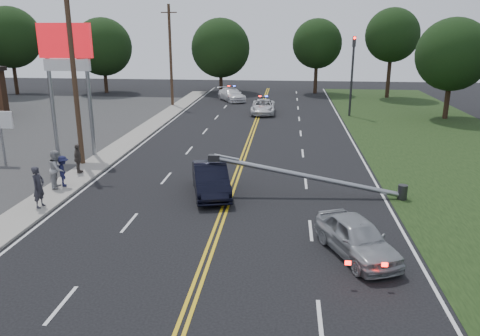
# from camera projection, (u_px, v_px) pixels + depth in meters

# --- Properties ---
(ground) EXTENTS (120.00, 120.00, 0.00)m
(ground) POSITION_uv_depth(u_px,v_px,m) (200.00, 277.00, 15.06)
(ground) COLOR black
(ground) RESTS_ON ground
(sidewalk) EXTENTS (1.80, 70.00, 0.12)m
(sidewalk) POSITION_uv_depth(u_px,v_px,m) (82.00, 175.00, 25.39)
(sidewalk) COLOR gray
(sidewalk) RESTS_ON ground
(centerline_yellow) EXTENTS (0.36, 80.00, 0.00)m
(centerline_yellow) POSITION_uv_depth(u_px,v_px,m) (235.00, 180.00, 24.59)
(centerline_yellow) COLOR gold
(centerline_yellow) RESTS_ON ground
(pylon_sign) EXTENTS (3.20, 0.35, 8.00)m
(pylon_sign) POSITION_uv_depth(u_px,v_px,m) (66.00, 58.00, 27.71)
(pylon_sign) COLOR gray
(pylon_sign) RESTS_ON ground
(small_sign) EXTENTS (1.60, 0.14, 3.10)m
(small_sign) POSITION_uv_depth(u_px,v_px,m) (0.00, 124.00, 27.20)
(small_sign) COLOR gray
(small_sign) RESTS_ON ground
(traffic_signal) EXTENTS (0.28, 0.41, 7.05)m
(traffic_signal) POSITION_uv_depth(u_px,v_px,m) (352.00, 69.00, 41.64)
(traffic_signal) COLOR #2D2D30
(traffic_signal) RESTS_ON ground
(fallen_streetlight) EXTENTS (9.36, 0.44, 1.91)m
(fallen_streetlight) POSITION_uv_depth(u_px,v_px,m) (318.00, 178.00, 22.01)
(fallen_streetlight) COLOR #2D2D30
(fallen_streetlight) RESTS_ON ground
(utility_pole_mid) EXTENTS (1.60, 0.28, 10.00)m
(utility_pole_mid) POSITION_uv_depth(u_px,v_px,m) (74.00, 77.00, 25.94)
(utility_pole_mid) COLOR #382619
(utility_pole_mid) RESTS_ON ground
(utility_pole_far) EXTENTS (1.60, 0.28, 10.00)m
(utility_pole_far) POSITION_uv_depth(u_px,v_px,m) (171.00, 56.00, 46.91)
(utility_pole_far) COLOR #382619
(utility_pole_far) RESTS_ON ground
(tree_4) EXTENTS (7.13, 7.13, 10.25)m
(tree_4) POSITION_uv_depth(u_px,v_px,m) (10.00, 38.00, 55.12)
(tree_4) COLOR black
(tree_4) RESTS_ON ground
(tree_5) EXTENTS (6.96, 6.96, 9.03)m
(tree_5) POSITION_uv_depth(u_px,v_px,m) (103.00, 47.00, 56.92)
(tree_5) COLOR black
(tree_5) RESTS_ON ground
(tree_6) EXTENTS (7.22, 7.22, 8.99)m
(tree_6) POSITION_uv_depth(u_px,v_px,m) (221.00, 48.00, 57.73)
(tree_6) COLOR black
(tree_6) RESTS_ON ground
(tree_7) EXTENTS (5.93, 5.93, 8.91)m
(tree_7) POSITION_uv_depth(u_px,v_px,m) (317.00, 44.00, 56.31)
(tree_7) COLOR black
(tree_7) RESTS_ON ground
(tree_8) EXTENTS (5.98, 5.98, 9.98)m
(tree_8) POSITION_uv_depth(u_px,v_px,m) (392.00, 35.00, 52.30)
(tree_8) COLOR black
(tree_8) RESTS_ON ground
(tree_9) EXTENTS (6.20, 6.20, 8.65)m
(tree_9) POSITION_uv_depth(u_px,v_px,m) (453.00, 55.00, 40.02)
(tree_9) COLOR black
(tree_9) RESTS_ON ground
(crashed_sedan) EXTENTS (2.63, 4.73, 1.48)m
(crashed_sedan) POSITION_uv_depth(u_px,v_px,m) (211.00, 179.00, 22.40)
(crashed_sedan) COLOR black
(crashed_sedan) RESTS_ON ground
(waiting_sedan) EXTENTS (3.04, 4.34, 1.37)m
(waiting_sedan) POSITION_uv_depth(u_px,v_px,m) (357.00, 237.00, 16.29)
(waiting_sedan) COLOR #989B9F
(waiting_sedan) RESTS_ON ground
(emergency_a) EXTENTS (2.26, 4.72, 1.30)m
(emergency_a) POSITION_uv_depth(u_px,v_px,m) (263.00, 107.00, 43.77)
(emergency_a) COLOR silver
(emergency_a) RESTS_ON ground
(emergency_b) EXTENTS (3.97, 5.15, 1.39)m
(emergency_b) POSITION_uv_depth(u_px,v_px,m) (232.00, 95.00, 51.52)
(emergency_b) COLOR silver
(emergency_b) RESTS_ON ground
(bystander_a) EXTENTS (0.50, 0.71, 1.85)m
(bystander_a) POSITION_uv_depth(u_px,v_px,m) (39.00, 187.00, 20.38)
(bystander_a) COLOR #2A2932
(bystander_a) RESTS_ON sidewalk
(bystander_b) EXTENTS (0.85, 1.02, 1.88)m
(bystander_b) POSITION_uv_depth(u_px,v_px,m) (57.00, 169.00, 22.95)
(bystander_b) COLOR #9D9EA2
(bystander_b) RESTS_ON sidewalk
(bystander_c) EXTENTS (0.96, 1.15, 1.55)m
(bystander_c) POSITION_uv_depth(u_px,v_px,m) (63.00, 171.00, 23.16)
(bystander_c) COLOR #17193B
(bystander_c) RESTS_ON sidewalk
(bystander_d) EXTENTS (0.49, 0.97, 1.59)m
(bystander_d) POSITION_uv_depth(u_px,v_px,m) (78.00, 159.00, 25.30)
(bystander_d) COLOR #4E453F
(bystander_d) RESTS_ON sidewalk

